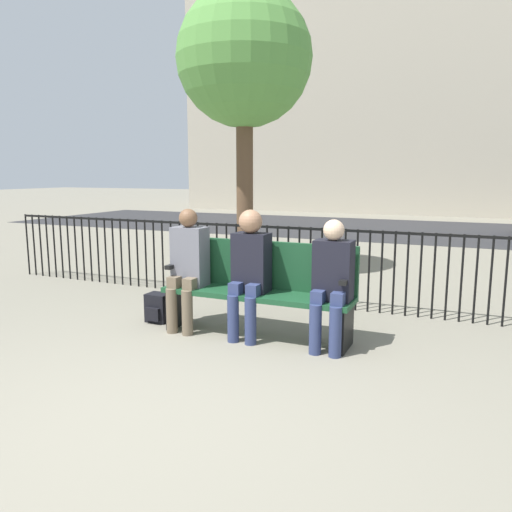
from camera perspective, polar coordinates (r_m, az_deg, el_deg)
The scene contains 9 objects.
ground_plane at distance 3.49m, azimuth -12.71°, elevation -17.71°, with size 80.00×80.00×0.00m, color gray.
park_bench at distance 4.88m, azimuth 0.38°, elevation -3.35°, with size 1.89×0.45×0.92m.
seated_person_0 at distance 5.07m, azimuth -7.81°, elevation -0.87°, with size 0.34×0.39×1.23m.
seated_person_1 at distance 4.74m, azimuth -0.76°, elevation -1.22°, with size 0.34×0.39×1.24m.
seated_person_2 at distance 4.48m, azimuth 8.65°, elevation -2.57°, with size 0.34×0.39×1.18m.
backpack at distance 5.48m, azimuth -11.13°, elevation -5.84°, with size 0.24×0.23×0.31m.
fence_railing at distance 6.02m, azimuth 4.98°, elevation -0.34°, with size 9.01×0.03×0.95m.
tree_0 at distance 8.07m, azimuth -1.35°, elevation 21.40°, with size 2.06×2.06×4.32m.
street_surface at distance 14.68m, azimuth 16.28°, elevation 2.93°, with size 24.00×6.00×0.01m.
Camera 1 is at (1.89, -2.47, 1.58)m, focal length 35.00 mm.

